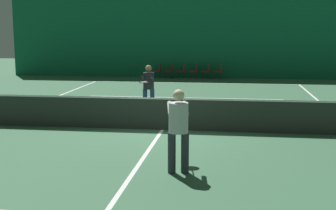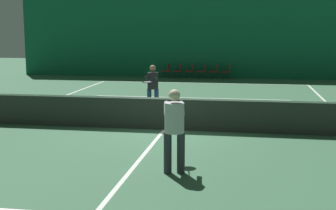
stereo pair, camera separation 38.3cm
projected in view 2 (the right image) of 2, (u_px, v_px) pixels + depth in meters
ground_plane at (164, 130)px, 13.61m from camera, size 60.00×60.00×0.00m
backdrop_curtain at (208, 35)px, 27.48m from camera, size 23.00×0.12×4.99m
court_line_baseline_far at (203, 83)px, 25.19m from camera, size 11.00×0.10×0.00m
court_line_service_far at (190, 98)px, 19.84m from camera, size 8.25×0.10×0.00m
court_line_centre at (164, 130)px, 13.61m from camera, size 0.10×12.80×0.00m
tennis_net at (164, 113)px, 13.53m from camera, size 12.00×0.10×1.07m
player_near at (174, 124)px, 9.45m from camera, size 0.60×1.42×1.73m
player_far at (153, 85)px, 16.42m from camera, size 0.42×1.35×1.65m
courtside_chair_0 at (167, 70)px, 27.66m from camera, size 0.44×0.44×0.84m
courtside_chair_1 at (179, 70)px, 27.54m from camera, size 0.44×0.44×0.84m
courtside_chair_2 at (191, 70)px, 27.43m from camera, size 0.44×0.44×0.84m
courtside_chair_3 at (203, 70)px, 27.31m from camera, size 0.44×0.44×0.84m
courtside_chair_4 at (215, 70)px, 27.19m from camera, size 0.44×0.44×0.84m
courtside_chair_5 at (227, 71)px, 27.08m from camera, size 0.44×0.44×0.84m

